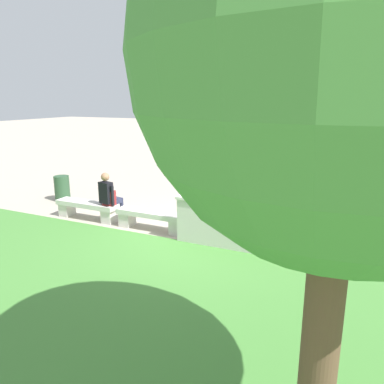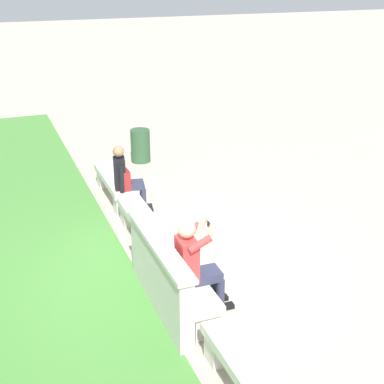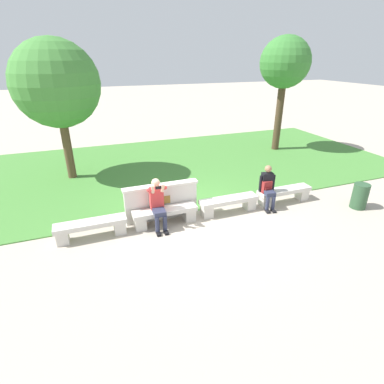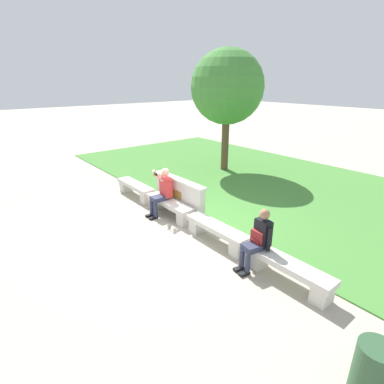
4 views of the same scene
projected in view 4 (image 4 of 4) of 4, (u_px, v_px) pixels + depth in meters
name	position (u px, v px, depth m)	size (l,w,h in m)	color
ground_plane	(191.00, 228.00, 7.61)	(80.00, 80.00, 0.00)	#B2A593
grass_strip	(291.00, 190.00, 10.19)	(19.36, 8.00, 0.03)	#478438
bench_main	(136.00, 188.00, 9.55)	(1.72, 0.40, 0.45)	beige
bench_near	(169.00, 206.00, 8.19)	(1.72, 0.40, 0.45)	beige
bench_mid	(217.00, 231.00, 6.82)	(1.72, 0.40, 0.45)	beige
bench_far	(288.00, 269.00, 5.45)	(1.72, 0.40, 0.45)	beige
backrest_wall_with_plaque	(179.00, 196.00, 8.31)	(2.04, 0.24, 1.01)	beige
person_photographer	(162.00, 190.00, 8.13)	(0.48, 0.73, 1.32)	black
person_distant	(258.00, 238.00, 5.77)	(0.48, 0.72, 1.26)	black
backpack	(259.00, 239.00, 5.82)	(0.28, 0.24, 0.43)	maroon
tree_behind_wall	(227.00, 88.00, 11.43)	(2.82, 2.82, 4.69)	brown
trash_bin	(373.00, 372.00, 3.44)	(0.44, 0.44, 0.75)	#2D5133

